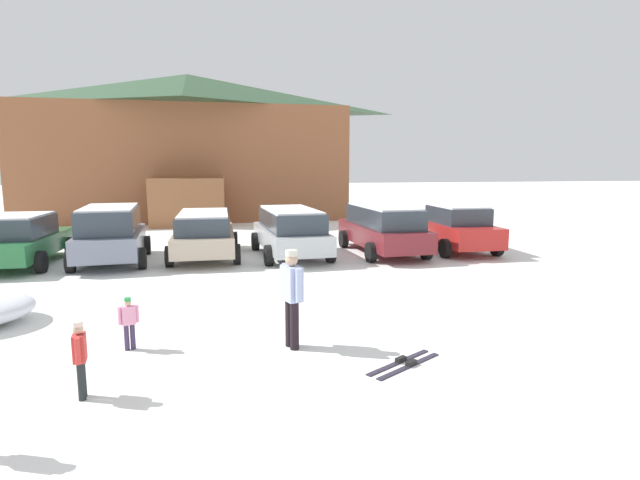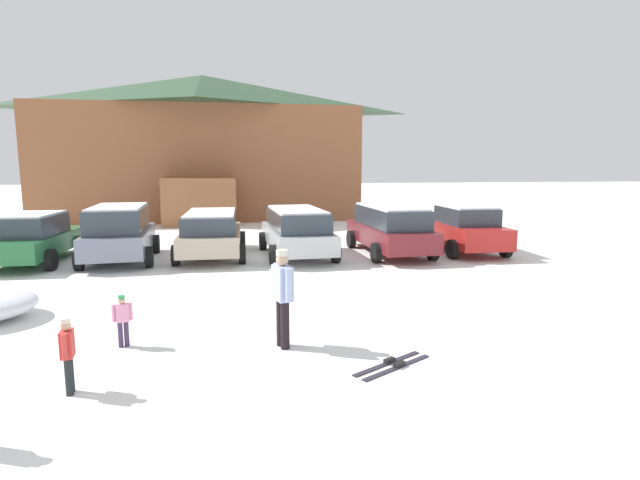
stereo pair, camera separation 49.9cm
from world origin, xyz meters
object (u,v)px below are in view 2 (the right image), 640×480
at_px(skier_child_in_red_jacket, 68,351).
at_px(skier_adult_in_blue_parka, 283,293).
at_px(parked_green_coupe, 31,238).
at_px(parked_beige_suv, 212,232).
at_px(parked_silver_wagon, 297,230).
at_px(parked_maroon_van, 390,228).
at_px(ski_lodge, 204,146).
at_px(parked_grey_wagon, 120,232).
at_px(parked_red_sedan, 464,228).
at_px(skier_child_in_pink_snowsuit, 123,318).
at_px(pair_of_skis, 393,365).

bearing_deg(skier_child_in_red_jacket, skier_adult_in_blue_parka, 24.02).
height_order(parked_green_coupe, parked_beige_suv, parked_green_coupe).
relative_size(parked_silver_wagon, parked_maroon_van, 0.99).
distance_m(ski_lodge, skier_adult_in_blue_parka, 23.09).
bearing_deg(parked_silver_wagon, parked_green_coupe, -179.89).
bearing_deg(skier_child_in_red_jacket, parked_green_coupe, 113.72).
height_order(parked_grey_wagon, parked_red_sedan, parked_grey_wagon).
xyz_separation_m(skier_child_in_pink_snowsuit, pair_of_skis, (4.27, -1.45, -0.48)).
height_order(parked_silver_wagon, skier_child_in_red_jacket, parked_silver_wagon).
distance_m(parked_silver_wagon, parked_red_sedan, 5.92).
xyz_separation_m(parked_grey_wagon, pair_of_skis, (6.19, -9.39, -0.93)).
bearing_deg(parked_grey_wagon, ski_lodge, 83.83).
height_order(skier_child_in_pink_snowsuit, pair_of_skis, skier_child_in_pink_snowsuit).
height_order(parked_silver_wagon, parked_maroon_van, parked_maroon_van).
bearing_deg(parked_silver_wagon, skier_child_in_red_jacket, -112.38).
height_order(parked_grey_wagon, parked_maroon_van, parked_grey_wagon).
height_order(parked_green_coupe, parked_red_sedan, parked_red_sedan).
bearing_deg(parked_silver_wagon, skier_child_in_pink_snowsuit, -114.85).
height_order(parked_beige_suv, skier_adult_in_blue_parka, skier_adult_in_blue_parka).
bearing_deg(parked_beige_suv, pair_of_skis, -71.11).
height_order(parked_beige_suv, parked_maroon_van, parked_maroon_van).
bearing_deg(parked_beige_suv, parked_green_coupe, -176.77).
bearing_deg(pair_of_skis, parked_red_sedan, 60.43).
distance_m(parked_green_coupe, pair_of_skis, 13.02).
distance_m(parked_beige_suv, skier_adult_in_blue_parka, 8.95).
relative_size(parked_maroon_van, pair_of_skis, 3.55).
xyz_separation_m(parked_maroon_van, skier_adult_in_blue_parka, (-4.29, -8.42, 0.04)).
bearing_deg(pair_of_skis, parked_green_coupe, 132.98).
relative_size(parked_red_sedan, skier_adult_in_blue_parka, 2.56).
bearing_deg(skier_adult_in_blue_parka, parked_green_coupe, 130.61).
relative_size(ski_lodge, skier_adult_in_blue_parka, 10.80).
bearing_deg(skier_adult_in_blue_parka, skier_child_in_pink_snowsuit, 171.39).
distance_m(parked_red_sedan, skier_adult_in_blue_parka, 10.97).
xyz_separation_m(parked_green_coupe, skier_child_in_red_jacket, (4.30, -9.78, -0.21)).
height_order(parked_red_sedan, pair_of_skis, parked_red_sedan).
distance_m(parked_grey_wagon, pair_of_skis, 11.29).
bearing_deg(parked_maroon_van, parked_grey_wagon, -179.53).
bearing_deg(parked_red_sedan, skier_child_in_red_jacket, -135.52).
relative_size(ski_lodge, parked_red_sedan, 4.22).
distance_m(parked_beige_suv, pair_of_skis, 10.41).
relative_size(parked_grey_wagon, parked_maroon_van, 0.87).
height_order(parked_beige_suv, skier_child_in_pink_snowsuit, parked_beige_suv).
height_order(parked_red_sedan, skier_adult_in_blue_parka, skier_adult_in_blue_parka).
relative_size(parked_silver_wagon, skier_child_in_pink_snowsuit, 5.42).
distance_m(skier_child_in_red_jacket, pair_of_skis, 4.61).
xyz_separation_m(parked_red_sedan, skier_child_in_pink_snowsuit, (-9.66, -8.05, -0.33)).
xyz_separation_m(parked_beige_suv, parked_silver_wagon, (2.83, -0.29, 0.04)).
distance_m(parked_beige_suv, skier_child_in_pink_snowsuit, 8.43).
height_order(skier_child_in_red_jacket, pair_of_skis, skier_child_in_red_jacket).
xyz_separation_m(parked_green_coupe, pair_of_skis, (8.86, -9.51, -0.78)).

